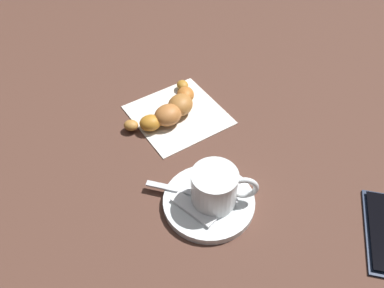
# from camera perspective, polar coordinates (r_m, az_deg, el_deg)

# --- Properties ---
(ground_plane) EXTENTS (1.80, 1.80, 0.00)m
(ground_plane) POSITION_cam_1_polar(r_m,az_deg,el_deg) (0.68, -0.21, -1.21)
(ground_plane) COLOR #4F3227
(saucer) EXTENTS (0.13, 0.13, 0.01)m
(saucer) POSITION_cam_1_polar(r_m,az_deg,el_deg) (0.61, 2.33, -8.02)
(saucer) COLOR silver
(saucer) RESTS_ON ground
(espresso_cup) EXTENTS (0.07, 0.09, 0.06)m
(espresso_cup) POSITION_cam_1_polar(r_m,az_deg,el_deg) (0.58, 3.30, -6.02)
(espresso_cup) COLOR silver
(espresso_cup) RESTS_ON saucer
(teaspoon) EXTENTS (0.09, 0.12, 0.01)m
(teaspoon) POSITION_cam_1_polar(r_m,az_deg,el_deg) (0.60, 2.06, -7.12)
(teaspoon) COLOR silver
(teaspoon) RESTS_ON saucer
(sugar_packet) EXTENTS (0.07, 0.05, 0.01)m
(sugar_packet) POSITION_cam_1_polar(r_m,az_deg,el_deg) (0.59, 0.21, -9.00)
(sugar_packet) COLOR white
(sugar_packet) RESTS_ON saucer
(napkin) EXTENTS (0.19, 0.19, 0.00)m
(napkin) POSITION_cam_1_polar(r_m,az_deg,el_deg) (0.74, -1.91, 4.09)
(napkin) COLOR silver
(napkin) RESTS_ON ground
(croissant) EXTENTS (0.12, 0.15, 0.03)m
(croissant) POSITION_cam_1_polar(r_m,az_deg,el_deg) (0.72, -2.88, 4.85)
(croissant) COLOR #B27835
(croissant) RESTS_ON napkin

